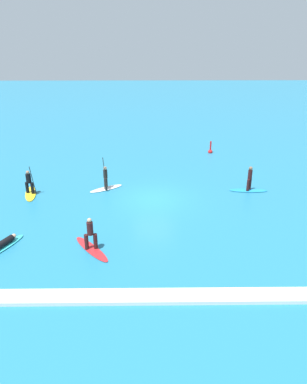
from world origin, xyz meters
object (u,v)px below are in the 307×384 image
Objects in this scene: surfer_on_red_board at (91,241)px; surfer_on_blue_board at (249,185)px; surfer_on_teal_board at (3,245)px; marker_buoy at (210,151)px; surfer_on_yellow_board at (30,188)px; surfer_on_white_board at (106,183)px.

surfer_on_red_board is 12.28m from surfer_on_blue_board.
surfer_on_blue_board is 16.04m from surfer_on_teal_board.
marker_buoy is (8.45, 15.95, -0.30)m from surfer_on_red_board.
surfer_on_red_board is at bearing 39.89° from surfer_on_blue_board.
surfer_on_white_board is (5.03, 0.82, 0.01)m from surfer_on_yellow_board.
surfer_on_red_board is (5.10, -6.98, 0.05)m from surfer_on_yellow_board.
surfer_on_blue_board is 8.68m from marker_buoy.
surfer_on_blue_board reaches higher than marker_buoy.
marker_buoy is at bearing -13.53° from surfer_on_teal_board.
surfer_on_white_board is (4.46, 7.59, 0.30)m from surfer_on_teal_board.
surfer_on_yellow_board is 0.99× the size of surfer_on_red_board.
surfer_on_white_board is at bearing 0.48° from surfer_on_blue_board.
surfer_on_yellow_board reaches higher than surfer_on_red_board.
surfer_on_yellow_board is 5.10m from surfer_on_white_board.
surfer_on_teal_board is at bearing -129.53° from marker_buoy.
marker_buoy is (8.52, 8.15, -0.26)m from surfer_on_white_board.
surfer_on_yellow_board is at bearing 4.45° from surfer_on_blue_board.
marker_buoy is at bearing -78.06° from surfer_on_blue_board.
surfer_on_red_board is 1.13× the size of surfer_on_white_board.
surfer_on_blue_board is at bearing -80.98° from marker_buoy.
surfer_on_yellow_board is 1.12× the size of surfer_on_white_board.
surfer_on_teal_board is (-4.54, 0.21, -0.33)m from surfer_on_red_board.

